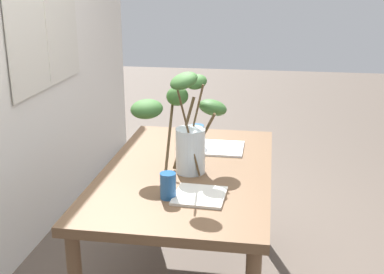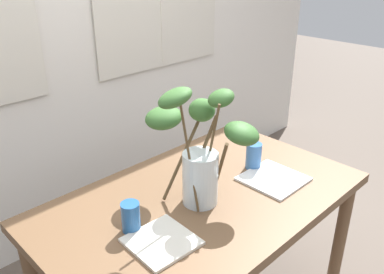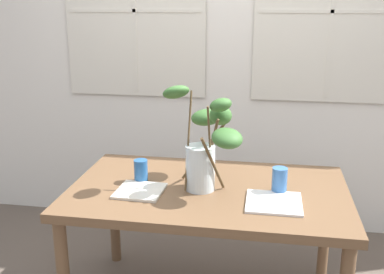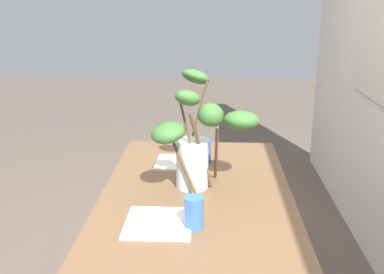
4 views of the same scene
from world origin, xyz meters
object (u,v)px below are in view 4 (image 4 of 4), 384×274
Objects in this scene: vase_with_branches at (199,140)px; dining_table at (197,205)px; plate_square_right at (159,223)px; drinking_glass_blue_left at (204,152)px; plate_square_left at (178,163)px; drinking_glass_blue_right at (194,213)px.

dining_table is at bearing -26.97° from vase_with_branches.
plate_square_right is (0.36, -0.15, -0.24)m from vase_with_branches.
vase_with_branches is 0.41m from drinking_glass_blue_left.
plate_square_right reaches higher than dining_table.
plate_square_right is (0.69, -0.03, -0.00)m from plate_square_left.
dining_table is 0.38m from plate_square_right.
vase_with_branches reaches higher than drinking_glass_blue_right.
plate_square_left is at bearing 177.68° from plate_square_right.
drinking_glass_blue_right is (0.37, 0.00, 0.15)m from dining_table.
drinking_glass_blue_left is (-0.38, 0.03, 0.14)m from dining_table.
drinking_glass_blue_left is at bearing 175.89° from dining_table.
dining_table is 2.53× the size of vase_with_branches.
drinking_glass_blue_left is 0.46× the size of plate_square_right.
dining_table is at bearing -179.71° from drinking_glass_blue_right.
drinking_glass_blue_right is 0.50× the size of plate_square_right.
dining_table is 0.41m from drinking_glass_blue_left.
vase_with_branches is 4.65× the size of drinking_glass_blue_left.
vase_with_branches reaches higher than plate_square_left.
plate_square_right is at bearing -100.06° from drinking_glass_blue_right.
vase_with_branches is 2.45× the size of plate_square_left.
vase_with_branches is 0.46m from plate_square_right.
plate_square_left is at bearing -170.60° from drinking_glass_blue_right.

